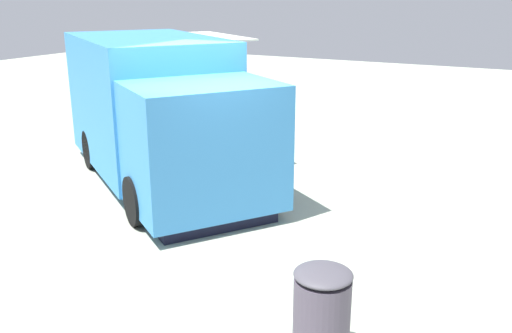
{
  "coord_description": "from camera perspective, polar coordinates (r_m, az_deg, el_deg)",
  "views": [
    {
      "loc": [
        6.62,
        4.34,
        3.24
      ],
      "look_at": [
        -0.22,
        0.65,
        0.81
      ],
      "focal_mm": 39.24,
      "sensor_mm": 36.0,
      "label": 1
    }
  ],
  "objects": [
    {
      "name": "food_truck",
      "position": [
        9.91,
        -9.67,
        5.21
      ],
      "size": [
        4.83,
        5.58,
        2.48
      ],
      "color": "#3989CD",
      "rests_on": "ground_plane"
    },
    {
      "name": "planter_flowering_far",
      "position": [
        14.48,
        -10.34,
        5.85
      ],
      "size": [
        0.66,
        0.66,
        0.81
      ],
      "color": "#50564F",
      "rests_on": "ground_plane"
    },
    {
      "name": "ground_plane",
      "position": [
        8.56,
        -4.55,
        -4.93
      ],
      "size": [
        40.0,
        40.0,
        0.0
      ],
      "primitive_type": "plane",
      "color": "#A7B19C"
    },
    {
      "name": "trash_bin",
      "position": [
        5.21,
        6.71,
        -14.85
      ],
      "size": [
        0.53,
        0.53,
        0.94
      ],
      "color": "#514857",
      "rests_on": "ground_plane"
    }
  ]
}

